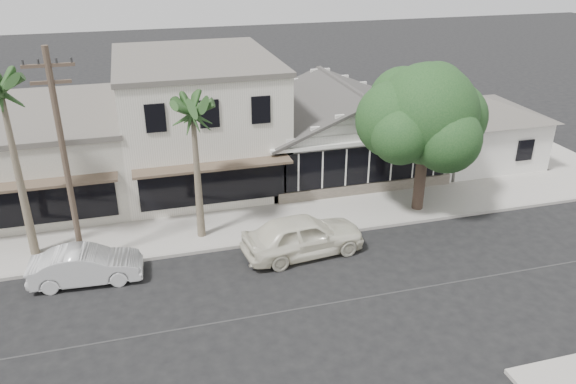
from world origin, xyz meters
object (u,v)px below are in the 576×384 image
object	(u,v)px
car_0	(303,235)
shade_tree	(423,116)
utility_pole	(65,158)
car_1	(86,266)

from	to	relation	value
car_0	shade_tree	size ratio (longest dim) A/B	0.71
utility_pole	car_1	distance (m)	4.26
utility_pole	car_0	size ratio (longest dim) A/B	1.72
utility_pole	car_0	world-z (taller)	utility_pole
car_1	car_0	bearing A→B (deg)	-88.57
car_0	utility_pole	bearing A→B (deg)	74.44
utility_pole	car_0	xyz separation A→B (m)	(9.05, -1.47, -3.90)
shade_tree	car_1	bearing A→B (deg)	-171.27
utility_pole	car_0	distance (m)	9.97
car_0	car_1	bearing A→B (deg)	81.83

